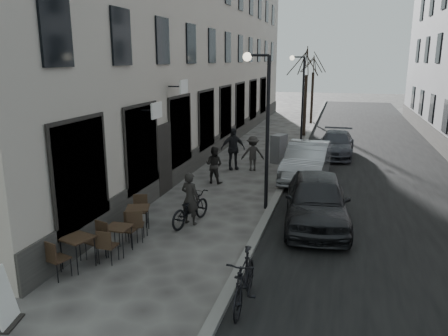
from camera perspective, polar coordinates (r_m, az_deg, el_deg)
The scene contains 22 objects.
ground at distance 9.48m, azimuth -1.13°, elevation -16.93°, with size 120.00×120.00×0.00m, color #3C3937.
road at distance 24.34m, azimuth 18.58°, elevation 1.73°, with size 7.30×60.00×0.00m, color black.
kerb at distance 24.37m, azimuth 10.01°, elevation 2.41°, with size 0.25×60.00×0.12m, color slate.
building_left at distance 25.87m, azimuth -3.83°, elevation 20.93°, with size 4.00×35.00×16.00m, color #B0A193.
streetlamp_near at distance 14.12m, azimuth 5.06°, elevation 6.99°, with size 0.90×0.28×5.09m.
streetlamp_far at distance 25.97m, azimuth 9.91°, elevation 10.03°, with size 0.90×0.28×5.09m.
tree_near at distance 28.90m, azimuth 10.79°, elevation 13.36°, with size 2.40×2.40×5.70m.
tree_far at distance 34.88m, azimuth 11.64°, elevation 13.39°, with size 2.40×2.40×5.70m.
bistro_set_a at distance 11.13m, azimuth -18.52°, elevation -10.03°, with size 0.86×1.63×0.93m.
bistro_set_b at distance 11.65m, azimuth -13.62°, elevation -8.75°, with size 0.60×1.47×0.87m.
bistro_set_c at distance 12.83m, azimuth -11.16°, elevation -6.33°, with size 0.93×1.60×0.92m.
sign_board at distance 9.49m, azimuth -26.84°, elevation -15.47°, with size 0.50×0.69×1.09m.
utility_cabinet at distance 21.31m, azimuth 7.18°, elevation 2.55°, with size 0.50×0.90×1.36m, color slate.
bicycle at distance 13.30m, azimuth -4.44°, elevation -5.26°, with size 0.66×1.88×0.99m, color black.
cyclist_rider at distance 13.20m, azimuth -4.47°, elevation -3.98°, with size 0.59×0.39×1.61m, color black.
pedestrian_near at distance 17.55m, azimuth -1.30°, elevation 0.41°, with size 0.73×0.57×1.50m, color black.
pedestrian_mid at distance 19.59m, azimuth 3.77°, elevation 1.92°, with size 1.01×0.58×1.56m, color #2A2624.
pedestrian_far at distance 19.71m, azimuth 1.17°, elevation 2.52°, with size 1.11×0.46×1.90m, color black.
car_near at distance 13.42m, azimuth 12.01°, elevation -4.08°, with size 1.84×4.57×1.56m, color black.
car_mid at distance 18.40m, azimuth 10.79°, elevation 0.87°, with size 1.63×4.67×1.54m, color gray.
car_far at distance 23.27m, azimuth 14.41°, elevation 3.05°, with size 1.75×4.32×1.25m, color #33353C.
moped at distance 9.06m, azimuth 2.65°, elevation -14.38°, with size 0.54×1.90×1.14m, color black.
Camera 1 is at (2.32, -7.80, 4.88)m, focal length 35.00 mm.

